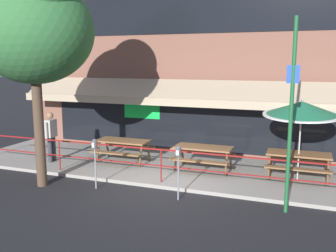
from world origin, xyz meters
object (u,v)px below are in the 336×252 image
Objects in this scene: picnic_table_right at (299,158)px; street_sign_pole at (291,116)px; pedestrian_walking at (51,134)px; parking_meter_near at (95,149)px; parking_meter_far at (178,156)px; picnic_table_left at (123,145)px; street_tree_curbside at (34,24)px; picnic_table_centre at (203,152)px; patio_umbrella_right at (302,109)px.

picnic_table_right is 0.40× the size of street_sign_pole.
street_sign_pole reaches higher than pedestrian_walking.
parking_meter_near is (2.73, -1.66, 0.09)m from pedestrian_walking.
parking_meter_far is at bearing -17.94° from pedestrian_walking.
picnic_table_right is (5.66, 0.15, 0.00)m from picnic_table_left.
street_tree_curbside is at bearing -165.86° from parking_meter_near.
picnic_table_centre is 1.05× the size of pedestrian_walking.
pedestrian_walking is 1.20× the size of parking_meter_near.
street_sign_pole is at bearing -94.42° from picnic_table_right.
pedestrian_walking reaches higher than picnic_table_left.
street_sign_pole is (2.64, -2.31, 1.59)m from picnic_table_centre.
street_tree_curbside is at bearing -58.48° from pedestrian_walking.
street_tree_curbside is at bearing -144.13° from picnic_table_centre.
picnic_table_centre is 5.23m from pedestrian_walking.
street_sign_pole is at bearing -11.03° from pedestrian_walking.
picnic_table_right is 8.28m from street_tree_curbside.
patio_umbrella_right is at bearing 0.95° from picnic_table_centre.
pedestrian_walking is (-5.15, -0.79, 0.35)m from picnic_table_centre.
street_tree_curbside reaches higher than picnic_table_right.
pedestrian_walking is 0.27× the size of street_tree_curbside.
parking_meter_near is at bearing -134.67° from picnic_table_centre.
pedestrian_walking is at bearing -171.23° from picnic_table_centre.
picnic_table_right is 5.88m from parking_meter_near.
picnic_table_left is at bearing -179.58° from patio_umbrella_right.
picnic_table_right is 1.27× the size of parking_meter_near.
picnic_table_centre is 0.29× the size of street_tree_curbside.
picnic_table_left is 5.66m from picnic_table_right.
parking_meter_near is 0.23× the size of street_tree_curbside.
street_tree_curbside reaches higher than picnic_table_left.
street_sign_pole is at bearing 4.47° from street_tree_curbside.
picnic_table_centre is 1.27× the size of parking_meter_far.
pedestrian_walking is 4.17m from street_tree_curbside.
patio_umbrella_right is 0.53× the size of street_sign_pole.
picnic_table_centre is at bearing -0.12° from picnic_table_left.
street_tree_curbside is (-6.74, -2.87, 2.30)m from patio_umbrella_right.
parking_meter_near is at bearing 14.14° from street_tree_curbside.
picnic_table_centre is (2.83, -0.01, 0.00)m from picnic_table_left.
picnic_table_left is 1.27× the size of parking_meter_far.
picnic_table_left is at bearing 138.93° from parking_meter_far.
patio_umbrella_right is at bearing 6.02° from pedestrian_walking.
patio_umbrella_right is 0.38× the size of street_tree_curbside.
patio_umbrella_right is 8.11m from pedestrian_walking.
street_tree_curbside is at bearing -110.87° from picnic_table_left.
picnic_table_right is at bearing 26.42° from parking_meter_near.
parking_meter_near is at bearing -80.65° from picnic_table_left.
patio_umbrella_right is 1.67× the size of parking_meter_far.
picnic_table_centre is 6.12m from street_tree_curbside.
patio_umbrella_right is 2.37m from street_sign_pole.
patio_umbrella_right reaches higher than picnic_table_left.
street_tree_curbside is (-6.55, -0.51, 2.18)m from street_sign_pole.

